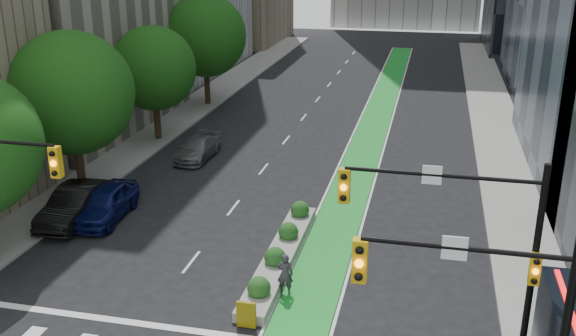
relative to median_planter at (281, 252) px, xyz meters
The scene contains 12 objects.
sidewalk_left 22.18m from the median_planter, 125.89° to the left, with size 3.60×90.00×0.15m, color gray.
sidewalk_right 20.86m from the median_planter, 59.45° to the left, with size 3.60×90.00×0.15m, color gray.
bike_lane_paint 23.04m from the median_planter, 85.52° to the left, with size 2.20×70.00×0.01m, color green.
tree_mid 14.16m from the median_planter, 157.87° to the left, with size 6.40×6.40×8.78m.
tree_midfar 19.84m from the median_planter, 129.19° to the left, with size 5.60×5.60×7.76m.
tree_far 28.29m from the median_planter, 116.05° to the left, with size 6.60×6.60×9.00m.
signal_right 10.89m from the median_planter, 41.32° to the right, with size 5.82×0.51×7.20m.
median_planter is the anchor object (origin of this frame).
cyclist 2.80m from the median_planter, 73.11° to the right, with size 0.63×0.41×1.72m, color #352F39.
parked_car_left_near 9.70m from the median_planter, 166.22° to the left, with size 1.98×4.93×1.68m, color #0C144B.
parked_car_left_mid 10.86m from the median_planter, behind, with size 1.82×5.22×1.72m, color black.
parked_car_left_far 14.49m from the median_planter, 124.48° to the left, with size 1.82×4.48×1.30m, color #5D6063.
Camera 1 is at (6.99, -16.89, 13.10)m, focal length 40.00 mm.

